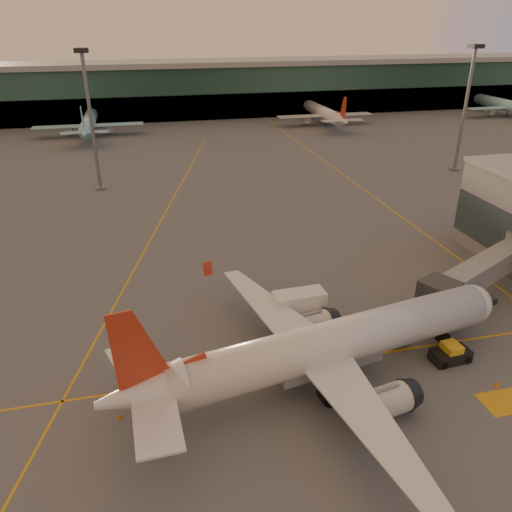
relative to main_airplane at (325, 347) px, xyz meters
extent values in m
plane|color=#4C4F54|center=(-2.46, -2.29, -3.86)|extent=(600.00, 600.00, 0.00)
cube|color=orange|center=(-2.46, 2.71, -3.85)|extent=(80.00, 0.25, 0.01)
cube|color=orange|center=(-12.46, 42.71, -3.85)|extent=(31.30, 115.98, 0.01)
cube|color=orange|center=(27.54, 67.71, -3.85)|extent=(0.25, 160.00, 0.01)
cube|color=orange|center=(2.54, -10.29, -3.85)|extent=(0.25, 30.00, 0.01)
cube|color=#19382D|center=(-2.46, 139.71, 4.14)|extent=(400.00, 18.00, 16.00)
cube|color=gray|center=(-2.46, 139.71, 12.94)|extent=(400.00, 20.00, 1.60)
cube|color=black|center=(-2.46, 131.21, 0.14)|extent=(400.00, 1.00, 8.00)
cube|color=#2D3D47|center=(30.59, 15.71, 1.14)|extent=(0.30, 21.60, 6.00)
cylinder|color=slate|center=(-22.46, 63.71, 8.64)|extent=(0.70, 0.70, 25.00)
cube|color=black|center=(-22.46, 63.71, 21.34)|extent=(2.40, 2.40, 0.80)
cube|color=slate|center=(-22.46, 63.71, -3.61)|extent=(1.60, 1.60, 0.50)
cylinder|color=slate|center=(52.54, 59.71, 8.64)|extent=(0.70, 0.70, 25.00)
cube|color=black|center=(52.54, 59.71, 21.34)|extent=(2.40, 2.40, 0.80)
cube|color=slate|center=(52.54, 59.71, -3.61)|extent=(1.60, 1.60, 0.50)
cylinder|color=silver|center=(1.33, 0.25, 0.22)|extent=(31.93, 9.88, 4.07)
sphere|color=silver|center=(16.92, 3.19, 0.22)|extent=(3.99, 3.99, 3.99)
cube|color=black|center=(18.06, 3.40, 0.72)|extent=(2.29, 2.94, 0.71)
cone|color=silver|center=(-16.16, -3.04, 0.52)|extent=(7.56, 5.09, 3.87)
cube|color=silver|center=(-15.13, -6.39, 0.62)|extent=(3.59, 6.72, 0.20)
cylinder|color=silver|center=(3.24, -5.69, -2.02)|extent=(4.67, 3.39, 2.65)
cylinder|color=black|center=(-0.46, -2.78, -2.94)|extent=(2.06, 1.74, 1.83)
cylinder|color=black|center=(-0.46, -2.78, -2.38)|extent=(0.37, 0.37, 1.12)
cube|color=silver|center=(-16.42, 0.45, 0.62)|extent=(5.22, 7.28, 0.20)
cylinder|color=silver|center=(0.94, 6.48, -2.02)|extent=(4.67, 3.39, 2.65)
cylinder|color=black|center=(-1.44, 2.42, -2.94)|extent=(2.06, 1.74, 1.83)
cylinder|color=black|center=(-1.44, 2.42, -2.38)|extent=(0.37, 0.37, 1.12)
cube|color=slate|center=(0.19, 0.04, -1.11)|extent=(10.49, 5.06, 1.63)
cylinder|color=black|center=(13.88, 2.61, -2.94)|extent=(1.41, 1.04, 1.28)
cube|color=slate|center=(22.75, 9.21, 0.52)|extent=(18.77, 11.32, 2.70)
cube|color=#2D3035|center=(14.45, 5.30, 0.52)|extent=(4.58, 4.58, 3.00)
cube|color=#2D3035|center=(15.95, 6.20, -2.66)|extent=(1.60, 2.40, 2.40)
cylinder|color=black|center=(15.95, 5.10, -3.46)|extent=(0.80, 0.40, 0.80)
cylinder|color=black|center=(15.95, 7.30, -3.46)|extent=(0.80, 0.40, 0.80)
cylinder|color=slate|center=(22.75, 9.21, -2.32)|extent=(0.50, 0.50, 3.07)
cube|color=red|center=(0.85, 9.21, -3.15)|extent=(3.13, 2.41, 1.41)
cube|color=silver|center=(0.56, 9.20, -0.93)|extent=(5.58, 2.63, 2.64)
cylinder|color=black|center=(-0.79, 8.00, -3.43)|extent=(0.86, 0.37, 0.85)
cylinder|color=black|center=(2.60, 8.16, -3.43)|extent=(0.86, 0.37, 0.85)
cube|color=gold|center=(9.33, 3.91, -3.22)|extent=(2.36, 1.70, 1.28)
cylinder|color=black|center=(8.60, 3.21, -3.59)|extent=(0.58, 0.37, 0.53)
cylinder|color=black|center=(10.27, 3.57, -3.59)|extent=(0.58, 0.37, 0.53)
cube|color=black|center=(13.17, 0.04, -3.25)|extent=(3.93, 2.31, 1.22)
cube|color=gold|center=(13.17, 0.04, -2.41)|extent=(1.70, 1.90, 1.00)
cylinder|color=black|center=(11.92, -0.96, -3.47)|extent=(0.80, 0.40, 0.78)
cylinder|color=black|center=(14.57, -0.73, -3.47)|extent=(0.80, 0.40, 0.78)
cone|color=#DB5C0B|center=(-18.30, -0.56, -3.58)|extent=(0.43, 0.43, 0.55)
cube|color=#DB5C0B|center=(-18.30, -0.56, -3.84)|extent=(0.37, 0.37, 0.03)
cone|color=#DB5C0B|center=(-1.22, 17.79, -3.58)|extent=(0.43, 0.43, 0.55)
cube|color=#DB5C0B|center=(-1.22, 17.79, -3.84)|extent=(0.37, 0.37, 0.03)
cone|color=#DB5C0B|center=(15.18, -4.35, -3.55)|extent=(0.48, 0.48, 0.61)
cube|color=#DB5C0B|center=(15.18, -4.35, -3.84)|extent=(0.42, 0.42, 0.03)
camera|label=1|loc=(-14.42, -34.16, 26.60)|focal=35.00mm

